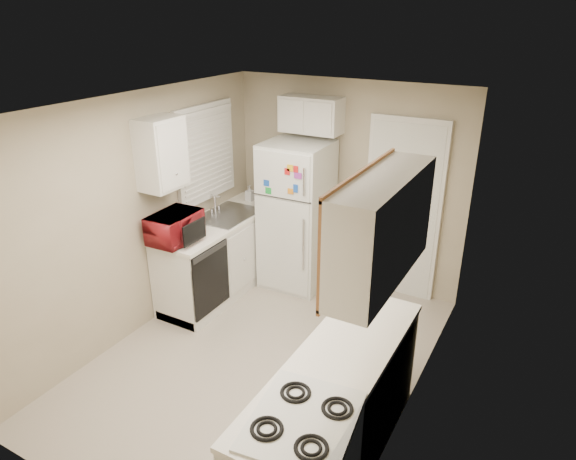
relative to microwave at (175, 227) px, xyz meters
The scene contains 18 objects.
floor 1.57m from the microwave, 10.02° to the right, with size 3.80×3.80×0.00m, color beige.
ceiling 1.79m from the microwave, 10.02° to the right, with size 3.80×3.80×0.00m, color white.
wall_left 0.36m from the microwave, 140.90° to the right, with size 3.80×3.80×0.00m, color tan.
wall_right 2.56m from the microwave, ahead, with size 3.80×3.80×0.00m, color tan.
wall_back 2.06m from the microwave, 55.87° to the left, with size 2.80×2.80×0.00m, color tan.
wall_front 2.40m from the microwave, 61.33° to the right, with size 2.80×2.80×0.00m, color tan.
left_counter 0.92m from the microwave, 85.90° to the left, with size 0.60×1.80×0.90m, color silver.
dishwasher 0.66m from the microwave, 15.90° to the left, with size 0.03×0.58×0.72m, color black.
sink 0.87m from the microwave, 86.62° to the left, with size 0.54×0.74×0.16m, color gray.
microwave is the anchor object (origin of this frame).
soap_bottle 1.38m from the microwave, 90.00° to the left, with size 0.09×0.09×0.19m, color white.
window_blinds 1.03m from the microwave, 103.93° to the left, with size 0.10×0.98×1.08m, color silver.
upper_cabinet_left 0.76m from the microwave, behind, with size 0.30×0.45×0.70m, color silver.
refrigerator 1.48m from the microwave, 61.04° to the left, with size 0.71×0.69×1.73m, color silver.
cabinet_over_fridge 1.96m from the microwave, 64.13° to the left, with size 0.70×0.30×0.40m, color silver.
interior_door 2.48m from the microwave, 41.85° to the left, with size 0.86×0.06×2.08m, color silver.
right_counter 2.54m from the microwave, 24.03° to the right, with size 0.60×2.00×0.90m, color silver.
upper_cabinet_right 2.61m from the microwave, 16.33° to the right, with size 0.30×1.20×0.70m, color silver.
Camera 1 is at (2.19, -3.41, 3.09)m, focal length 32.00 mm.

